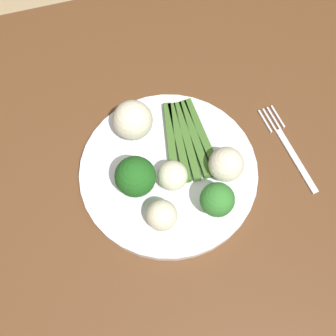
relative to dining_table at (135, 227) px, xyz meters
name	(u,v)px	position (x,y,z in m)	size (l,w,h in m)	color
ground_plane	(150,283)	(0.00, 0.00, -0.64)	(6.00, 6.00, 0.02)	tan
dining_table	(135,227)	(0.00, 0.00, 0.00)	(1.41, 0.89, 0.73)	brown
plate	(168,171)	(0.07, 0.04, 0.11)	(0.28, 0.28, 0.01)	white
asparagus_bundle	(186,140)	(0.11, 0.08, 0.12)	(0.08, 0.14, 0.01)	#3D6626
broccoli_outer_edge	(217,200)	(0.12, -0.04, 0.15)	(0.05, 0.05, 0.06)	#609E3D
broccoli_left	(135,177)	(0.02, 0.03, 0.15)	(0.06, 0.06, 0.07)	#4C7F2B
cauliflower_front	(226,165)	(0.15, 0.01, 0.14)	(0.05, 0.05, 0.05)	beige
cauliflower_back_right	(132,120)	(0.04, 0.12, 0.14)	(0.06, 0.06, 0.06)	beige
cauliflower_mid	(161,215)	(0.04, -0.03, 0.14)	(0.04, 0.04, 0.04)	beige
cauliflower_near_center	(172,176)	(0.07, 0.02, 0.14)	(0.05, 0.05, 0.05)	beige
fork	(288,147)	(0.27, 0.03, 0.10)	(0.04, 0.17, 0.00)	silver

